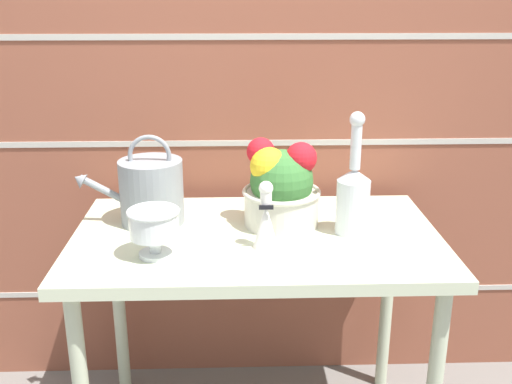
{
  "coord_description": "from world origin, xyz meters",
  "views": [
    {
      "loc": [
        -0.06,
        -1.64,
        1.43
      ],
      "look_at": [
        0.0,
        0.03,
        0.86
      ],
      "focal_mm": 42.0,
      "sensor_mm": 36.0,
      "label": 1
    }
  ],
  "objects": [
    {
      "name": "crystal_pedestal_bowl",
      "position": [
        -0.28,
        -0.15,
        0.83
      ],
      "size": [
        0.14,
        0.14,
        0.14
      ],
      "color": "silver",
      "rests_on": "patio_table"
    },
    {
      "name": "brick_wall",
      "position": [
        0.0,
        0.43,
        1.1
      ],
      "size": [
        3.6,
        0.08,
        2.2
      ],
      "color": "brown",
      "rests_on": "ground_plane"
    },
    {
      "name": "figurine_vase",
      "position": [
        0.02,
        -0.1,
        0.82
      ],
      "size": [
        0.07,
        0.07,
        0.2
      ],
      "color": "white",
      "rests_on": "patio_table"
    },
    {
      "name": "watering_can",
      "position": [
        -0.32,
        0.11,
        0.84
      ],
      "size": [
        0.34,
        0.19,
        0.28
      ],
      "color": "gray",
      "rests_on": "patio_table"
    },
    {
      "name": "patio_table",
      "position": [
        0.0,
        0.0,
        0.66
      ],
      "size": [
        1.09,
        0.66,
        0.74
      ],
      "color": "beige",
      "rests_on": "ground_plane"
    },
    {
      "name": "flower_planter",
      "position": [
        0.08,
        0.07,
        0.86
      ],
      "size": [
        0.24,
        0.24,
        0.27
      ],
      "color": "beige",
      "rests_on": "patio_table"
    },
    {
      "name": "glass_decanter",
      "position": [
        0.28,
        0.0,
        0.86
      ],
      "size": [
        0.1,
        0.1,
        0.37
      ],
      "color": "silver",
      "rests_on": "patio_table"
    }
  ]
}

